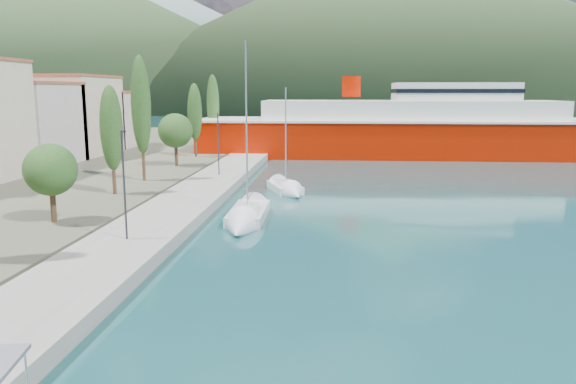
# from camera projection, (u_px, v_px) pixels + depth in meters

# --- Properties ---
(ground) EXTENTS (1400.00, 1400.00, 0.00)m
(ground) POSITION_uv_depth(u_px,v_px,m) (327.00, 129.00, 135.32)
(ground) COLOR #18494C
(quay) EXTENTS (5.00, 88.00, 0.80)m
(quay) POSITION_uv_depth(u_px,v_px,m) (187.00, 202.00, 43.89)
(quay) COLOR gray
(quay) RESTS_ON ground
(hills_far) EXTENTS (1480.00, 900.00, 180.00)m
(hills_far) POSITION_uv_depth(u_px,v_px,m) (467.00, 26.00, 598.44)
(hills_far) COLOR gray
(hills_far) RESTS_ON ground
(hills_near) EXTENTS (1010.00, 520.00, 115.00)m
(hills_near) POSITION_uv_depth(u_px,v_px,m) (486.00, 28.00, 365.60)
(hills_near) COLOR #324928
(hills_near) RESTS_ON ground
(tree_row) EXTENTS (3.83, 64.48, 11.49)m
(tree_row) POSITION_uv_depth(u_px,v_px,m) (138.00, 126.00, 50.61)
(tree_row) COLOR #47301E
(tree_row) RESTS_ON land_strip
(lamp_posts) EXTENTS (0.15, 46.38, 6.06)m
(lamp_posts) POSITION_uv_depth(u_px,v_px,m) (132.00, 178.00, 32.01)
(lamp_posts) COLOR #2D2D33
(lamp_posts) RESTS_ON quay
(sailboat_near) EXTENTS (2.61, 9.25, 13.24)m
(sailboat_near) POSITION_uv_depth(u_px,v_px,m) (244.00, 221.00, 37.75)
(sailboat_near) COLOR silver
(sailboat_near) RESTS_ON ground
(sailboat_mid) EXTENTS (4.49, 7.23, 10.13)m
(sailboat_mid) POSITION_uv_depth(u_px,v_px,m) (290.00, 191.00, 49.37)
(sailboat_mid) COLOR silver
(sailboat_mid) RESTS_ON ground
(ferry) EXTENTS (58.30, 12.98, 11.55)m
(ferry) POSITION_uv_depth(u_px,v_px,m) (410.00, 131.00, 77.82)
(ferry) COLOR #AF1400
(ferry) RESTS_ON ground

